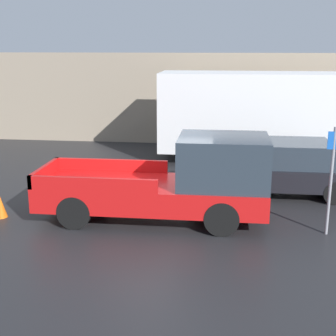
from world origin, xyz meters
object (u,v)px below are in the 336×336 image
object	(u,v)px
pickup_truck	(177,182)
car	(278,167)
delivery_truck	(270,115)
traffic_cone	(0,206)
parking_sign	(331,175)

from	to	relation	value
pickup_truck	car	world-z (taller)	pickup_truck
delivery_truck	traffic_cone	xyz separation A→B (m)	(-7.25, -6.85, -1.47)
delivery_truck	car	bearing A→B (deg)	-90.62
pickup_truck	delivery_truck	distance (m)	7.11
parking_sign	car	bearing A→B (deg)	104.70
delivery_truck	traffic_cone	distance (m)	10.08
parking_sign	traffic_cone	size ratio (longest dim) A/B	4.24
parking_sign	pickup_truck	bearing A→B (deg)	172.17
car	parking_sign	xyz separation A→B (m)	(0.81, -3.09, 0.63)
parking_sign	traffic_cone	xyz separation A→B (m)	(-8.01, 0.14, -1.12)
delivery_truck	parking_sign	distance (m)	7.04
pickup_truck	parking_sign	distance (m)	3.59
car	delivery_truck	world-z (taller)	delivery_truck
delivery_truck	traffic_cone	world-z (taller)	delivery_truck
pickup_truck	delivery_truck	xyz separation A→B (m)	(2.77, 6.50, 0.77)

